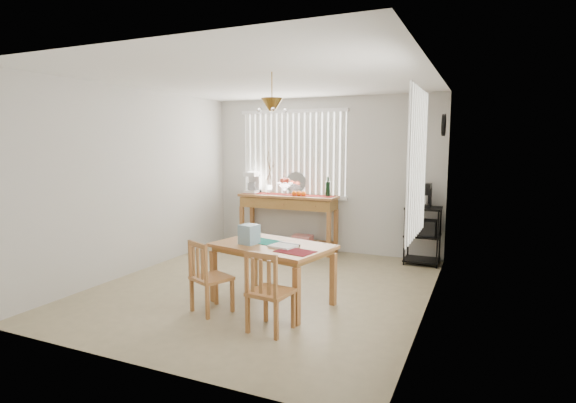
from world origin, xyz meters
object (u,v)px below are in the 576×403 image
at_px(cart_items, 424,196).
at_px(chair_right, 269,292).
at_px(dining_table, 273,251).
at_px(wire_cart, 423,230).
at_px(chair_left, 209,277).
at_px(sideboard, 289,209).

bearing_deg(cart_items, chair_right, -107.67).
xyz_separation_m(dining_table, chair_right, (0.31, -0.74, -0.21)).
bearing_deg(wire_cart, chair_left, -121.49).
bearing_deg(dining_table, chair_left, -132.92).
bearing_deg(chair_left, chair_right, -13.33).
bearing_deg(chair_right, wire_cart, 72.28).
xyz_separation_m(sideboard, chair_right, (1.20, -3.19, -0.32)).
bearing_deg(chair_left, sideboard, 97.27).
height_order(wire_cart, chair_right, wire_cart).
distance_m(sideboard, dining_table, 2.61).
distance_m(wire_cart, dining_table, 2.80).
bearing_deg(chair_right, dining_table, 113.07).
bearing_deg(cart_items, dining_table, -118.39).
relative_size(wire_cart, chair_right, 1.07).
relative_size(sideboard, dining_table, 1.19).
height_order(sideboard, cart_items, cart_items).
distance_m(cart_items, dining_table, 2.85).
height_order(wire_cart, chair_left, wire_cart).
relative_size(wire_cart, chair_left, 1.10).
xyz_separation_m(chair_left, chair_right, (0.82, -0.19, 0.01)).
bearing_deg(cart_items, sideboard, -179.48).
xyz_separation_m(cart_items, chair_right, (-1.02, -3.21, -0.64)).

